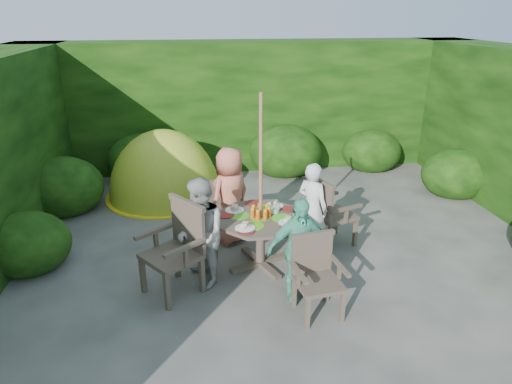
{
  "coord_description": "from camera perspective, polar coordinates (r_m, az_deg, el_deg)",
  "views": [
    {
      "loc": [
        -1.2,
        -5.22,
        3.05
      ],
      "look_at": [
        -0.44,
        0.22,
        0.85
      ],
      "focal_mm": 32.0,
      "sensor_mm": 36.0,
      "label": 1
    }
  ],
  "objects": [
    {
      "name": "child_left",
      "position": [
        5.3,
        -6.88,
        -5.18
      ],
      "size": [
        0.67,
        0.76,
        1.31
      ],
      "primitive_type": "imported",
      "rotation": [
        0.0,
        0.0,
        -1.26
      ],
      "color": "#AAA8A4",
      "rests_on": "ground"
    },
    {
      "name": "ground",
      "position": [
        6.16,
        4.37,
        -7.92
      ],
      "size": [
        60.0,
        60.0,
        0.0
      ],
      "primitive_type": "plane",
      "color": "#423F3B",
      "rests_on": "ground"
    },
    {
      "name": "garden_chair_front",
      "position": [
        4.94,
        7.53,
        -10.14
      ],
      "size": [
        0.56,
        0.51,
        0.84
      ],
      "rotation": [
        0.0,
        0.0,
        0.14
      ],
      "color": "#3E3228",
      "rests_on": "ground"
    },
    {
      "name": "dome_tent",
      "position": [
        8.21,
        -11.19,
        -0.43
      ],
      "size": [
        2.06,
        2.06,
        2.35
      ],
      "rotation": [
        0.0,
        0.0,
        -0.01
      ],
      "color": "#9DB522",
      "rests_on": "ground"
    },
    {
      "name": "garden_chair_back",
      "position": [
        6.6,
        -4.56,
        -1.49
      ],
      "size": [
        0.57,
        0.52,
        0.84
      ],
      "rotation": [
        0.0,
        0.0,
        3.3
      ],
      "color": "#3E3228",
      "rests_on": "ground"
    },
    {
      "name": "parasol_pole",
      "position": [
        5.46,
        0.59,
        0.89
      ],
      "size": [
        0.06,
        0.06,
        2.2
      ],
      "primitive_type": "cylinder",
      "rotation": [
        0.0,
        0.0,
        0.4
      ],
      "color": "brown",
      "rests_on": "ground"
    },
    {
      "name": "garden_chair_left",
      "position": [
        5.27,
        -9.84,
        -6.79
      ],
      "size": [
        0.81,
        0.82,
        1.03
      ],
      "rotation": [
        0.0,
        0.0,
        -0.92
      ],
      "color": "#3E3228",
      "rests_on": "ground"
    },
    {
      "name": "garden_chair_right",
      "position": [
        6.28,
        9.14,
        -2.39
      ],
      "size": [
        0.66,
        0.7,
        0.94
      ],
      "rotation": [
        0.0,
        0.0,
        1.92
      ],
      "color": "#3E3228",
      "rests_on": "ground"
    },
    {
      "name": "child_back",
      "position": [
        6.26,
        -3.23,
        -0.45
      ],
      "size": [
        0.79,
        0.75,
        1.36
      ],
      "primitive_type": "imported",
      "rotation": [
        0.0,
        0.0,
        3.81
      ],
      "color": "#D26E56",
      "rests_on": "ground"
    },
    {
      "name": "child_right",
      "position": [
        6.06,
        7.05,
        -1.98
      ],
      "size": [
        0.52,
        0.54,
        1.24
      ],
      "primitive_type": "imported",
      "rotation": [
        0.0,
        0.0,
        2.27
      ],
      "color": "silver",
      "rests_on": "ground"
    },
    {
      "name": "child_front",
      "position": [
        5.06,
        5.3,
        -7.16
      ],
      "size": [
        0.74,
        0.38,
        1.21
      ],
      "primitive_type": "imported",
      "rotation": [
        0.0,
        0.0,
        0.13
      ],
      "color": "#50BB97",
      "rests_on": "ground"
    },
    {
      "name": "hedge_enclosure",
      "position": [
        6.9,
        2.33,
        6.68
      ],
      "size": [
        9.0,
        9.0,
        2.5
      ],
      "color": "black",
      "rests_on": "ground"
    },
    {
      "name": "patio_table",
      "position": [
        5.67,
        0.59,
        -4.1
      ],
      "size": [
        1.53,
        1.53,
        0.81
      ],
      "rotation": [
        0.0,
        0.0,
        0.4
      ],
      "color": "#3E3228",
      "rests_on": "ground"
    }
  ]
}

